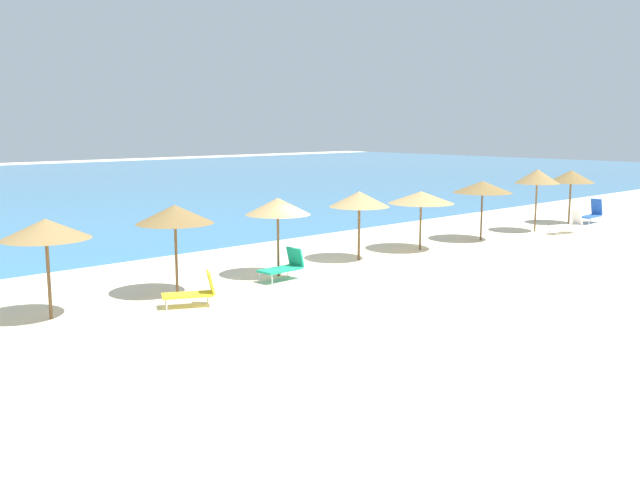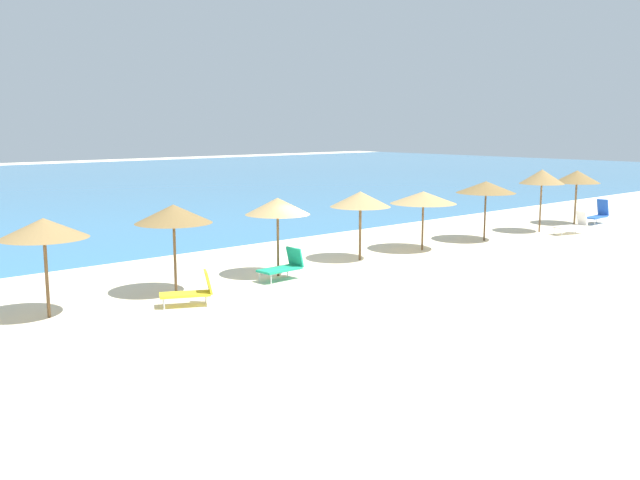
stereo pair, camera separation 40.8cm
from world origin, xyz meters
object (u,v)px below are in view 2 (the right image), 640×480
Objects in this scene: beach_umbrella_4 at (173,214)px; beach_umbrella_6 at (360,199)px; beach_umbrella_5 at (278,206)px; lounge_chair_3 at (191,291)px; beach_umbrella_3 at (44,228)px; beach_umbrella_10 at (577,177)px; lounge_chair_0 at (598,214)px; beach_umbrella_7 at (423,198)px; lounge_chair_2 at (284,266)px; beach_umbrella_9 at (542,177)px; beach_umbrella_8 at (486,187)px; lounge_chair_4 at (573,224)px.

beach_umbrella_4 is 7.78m from beach_umbrella_6.
lounge_chair_3 is (-4.19, -1.49, -1.89)m from beach_umbrella_5.
beach_umbrella_3 is 4.13m from lounge_chair_3.
beach_umbrella_5 is at bearing 179.41° from beach_umbrella_10.
lounge_chair_0 is at bearing -2.23° from beach_umbrella_4.
beach_umbrella_7 is at bearing -2.85° from beach_umbrella_6.
lounge_chair_2 is at bearing -178.87° from beach_umbrella_10.
beach_umbrella_3 is 0.89× the size of beach_umbrella_9.
beach_umbrella_8 is at bearing 176.26° from beach_umbrella_9.
lounge_chair_0 is at bearing -4.49° from beach_umbrella_8.
beach_umbrella_3 is at bearing 83.36° from lounge_chair_2.
beach_umbrella_6 is 1.58× the size of lounge_chair_0.
lounge_chair_3 is (-19.22, -1.02, -2.14)m from beach_umbrella_9.
beach_umbrella_10 reaches higher than beach_umbrella_6.
beach_umbrella_5 is 1.96m from lounge_chair_2.
lounge_chair_0 is (1.05, -0.70, -1.88)m from beach_umbrella_10.
beach_umbrella_6 is 15.90m from lounge_chair_0.
beach_umbrella_10 reaches higher than beach_umbrella_7.
lounge_chair_4 is (15.81, -1.24, -0.00)m from lounge_chair_2.
lounge_chair_3 is at bearing 100.39° from lounge_chair_2.
beach_umbrella_4 is at bearing -179.93° from beach_umbrella_7.
beach_umbrella_7 is (7.30, 0.04, -0.22)m from beach_umbrella_5.
beach_umbrella_4 reaches higher than lounge_chair_4.
lounge_chair_4 is at bearing -12.54° from beach_umbrella_7.
lounge_chair_3 is (-23.94, -0.60, -0.07)m from lounge_chair_0.
beach_umbrella_4 reaches higher than lounge_chair_3.
lounge_chair_0 is (23.55, -0.92, -1.88)m from beach_umbrella_4.
lounge_chair_3 is at bearing 105.28° from lounge_chair_4.
beach_umbrella_10 is at bearing -1.55° from beach_umbrella_6.
beach_umbrella_9 reaches higher than lounge_chair_3.
beach_umbrella_5 reaches higher than lounge_chair_2.
lounge_chair_0 is at bearing -61.43° from lounge_chair_4.
beach_umbrella_9 is 19.36m from lounge_chair_3.
beach_umbrella_7 is 1.63× the size of lounge_chair_0.
beach_umbrella_6 is (11.55, 0.26, -0.09)m from beach_umbrella_3.
lounge_chair_4 is (23.16, -1.75, -1.88)m from beach_umbrella_3.
beach_umbrella_8 is 0.88× the size of beach_umbrella_9.
lounge_chair_4 is (8.29, -1.84, -1.65)m from beach_umbrella_7.
lounge_chair_4 is (11.61, -2.01, -1.80)m from beach_umbrella_6.
beach_umbrella_7 is 1.71× the size of lounge_chair_3.
beach_umbrella_4 is 11.10m from beach_umbrella_7.
beach_umbrella_3 is at bearing 93.80° from lounge_chair_3.
beach_umbrella_3 is 11.55m from beach_umbrella_6.
lounge_chair_3 is 0.89× the size of lounge_chair_4.
beach_umbrella_10 is at bearing 4.26° from beach_umbrella_9.
lounge_chair_2 is at bearing -178.19° from beach_umbrella_8.
lounge_chair_2 is at bearing -110.77° from beach_umbrella_5.
beach_umbrella_10 reaches higher than lounge_chair_2.
beach_umbrella_7 reaches higher than lounge_chair_0.
beach_umbrella_7 is 0.97× the size of beach_umbrella_10.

